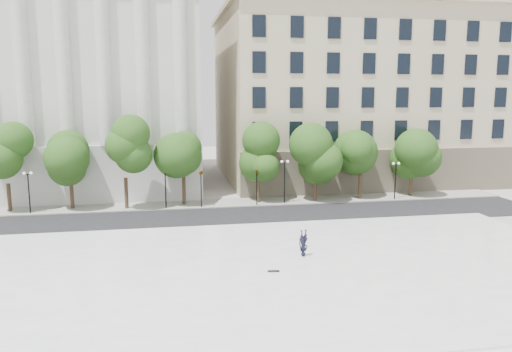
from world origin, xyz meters
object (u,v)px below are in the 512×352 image
Objects in this scene: traffic_light_west at (201,170)px; person_lying at (303,253)px; traffic_light_east at (257,169)px; skateboard at (273,271)px.

traffic_light_west is 18.36m from person_lying.
traffic_light_west is at bearing 180.00° from traffic_light_east.
traffic_light_east reaches higher than traffic_light_west.
person_lying is at bearing -89.95° from traffic_light_east.
person_lying reaches higher than skateboard.
skateboard is at bearing -97.36° from traffic_light_east.
traffic_light_west is 0.99× the size of traffic_light_east.
skateboard is (2.97, -19.76, -3.27)m from traffic_light_west.
person_lying is at bearing 51.18° from skateboard.
person_lying is (5.54, -17.23, -3.06)m from traffic_light_west.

